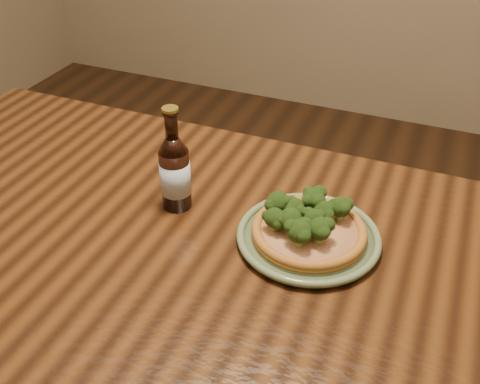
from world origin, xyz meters
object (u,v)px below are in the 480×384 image
at_px(table, 210,305).
at_px(plate, 308,237).
at_px(pizza, 308,226).
at_px(beer_bottle, 175,172).

height_order(table, plate, plate).
distance_m(plate, pizza, 0.02).
height_order(table, beer_bottle, beer_bottle).
bearing_deg(table, plate, 42.67).
bearing_deg(plate, beer_bottle, 178.16).
distance_m(plate, beer_bottle, 0.28).
relative_size(plate, beer_bottle, 1.22).
distance_m(table, beer_bottle, 0.25).
relative_size(table, plate, 6.21).
relative_size(pizza, beer_bottle, 0.97).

